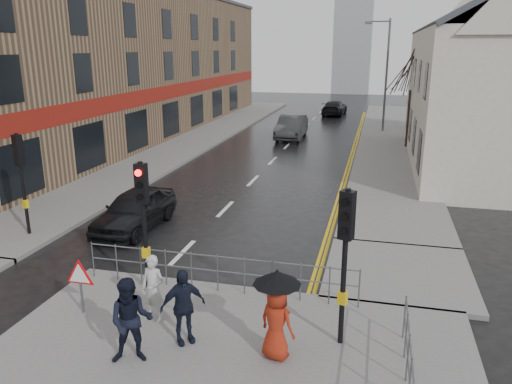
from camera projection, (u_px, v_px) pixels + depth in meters
The scene contains 23 objects.
ground at pixel (138, 298), 12.77m from camera, with size 120.00×120.00×0.00m, color black.
left_pavement at pixel (203, 136), 35.68m from camera, with size 4.00×44.00×0.14m, color #605E5B.
right_pavement at pixel (390, 139), 34.56m from camera, with size 4.00×40.00×0.14m, color #605E5B.
pavement_bridge_right at pixel (398, 272), 14.05m from camera, with size 4.00×4.20×0.14m, color #605E5B.
building_left_terrace at pixel (121, 65), 34.64m from camera, with size 8.00×42.00×10.00m, color #7A6146.
building_right_cream at pixel (509, 75), 25.45m from camera, with size 9.00×16.40×10.10m.
church_tower at pixel (354, 26), 67.71m from camera, with size 5.00×5.00×18.00m, color #92959A.
traffic_signal_near_left at pixel (143, 205), 12.22m from camera, with size 0.28×0.27×3.40m.
traffic_signal_near_right at pixel (345, 240), 9.95m from camera, with size 0.34×0.33×3.40m.
traffic_signal_far_left at pixel (21, 166), 16.15m from camera, with size 0.34×0.33×3.40m.
guard_railing_front at pixel (217, 265), 12.64m from camera, with size 7.14×0.04×1.00m.
guard_railing_side at pixel (411, 373), 8.47m from camera, with size 0.04×4.54×1.00m.
warning_sign at pixel (80, 278), 11.54m from camera, with size 0.80×0.07×1.35m.
street_lamp at pixel (384, 68), 36.22m from camera, with size 1.83×0.25×8.00m.
tree_near at pixel (414, 65), 30.12m from camera, with size 2.40×2.40×6.58m.
tree_far at pixel (414, 71), 37.66m from camera, with size 2.40×2.40×5.64m.
pedestrian_a at pixel (153, 289), 11.26m from camera, with size 0.57×0.38×1.57m, color #B5B4B0.
pedestrian_b at pixel (131, 321), 9.73m from camera, with size 0.86×0.67×1.78m, color black.
pedestrian_with_umbrella at pixel (277, 309), 9.80m from camera, with size 0.96×0.96×1.90m.
pedestrian_d at pixel (183, 306), 10.40m from camera, with size 0.97×0.41×1.66m, color black.
car_parked at pixel (135, 210), 17.43m from camera, with size 1.65×4.09×1.40m, color black.
car_mid at pixel (292, 127), 34.92m from camera, with size 1.70×4.87×1.61m, color #3C3E41.
car_far at pixel (334, 108), 46.95m from camera, with size 1.90×4.66×1.35m, color black.
Camera 1 is at (5.69, -10.44, 6.17)m, focal length 35.00 mm.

